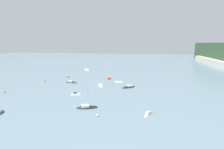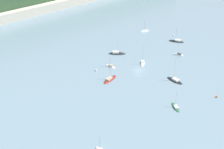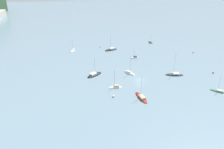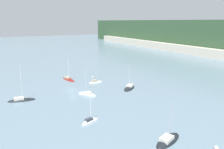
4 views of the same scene
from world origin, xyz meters
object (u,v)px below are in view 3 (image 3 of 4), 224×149
Objects in this scene: sailboat_2 at (141,98)px; mooring_buoy_1 at (100,46)px; sailboat_3 at (129,73)px; sailboat_0 at (115,87)px; mooring_buoy_2 at (213,73)px; sailboat_1 at (174,75)px; mooring_buoy_0 at (193,52)px; sailboat_10 at (134,58)px; mooring_buoy_3 at (113,96)px; sailboat_4 at (111,50)px; sailboat_8 at (150,43)px; sailboat_6 at (73,51)px; sailboat_5 at (219,91)px; sailboat_7 at (94,75)px.

sailboat_2 is 12.48× the size of mooring_buoy_1.
sailboat_0 is at bearing -68.94° from sailboat_3.
mooring_buoy_2 is (6.67, -46.77, 0.24)m from sailboat_0.
sailboat_1 is 18.39× the size of mooring_buoy_0.
sailboat_10 is 8.77× the size of mooring_buoy_3.
mooring_buoy_0 is at bearing -54.84° from sailboat_2.
sailboat_2 is at bearing 73.31° from sailboat_4.
sailboat_2 is at bearing 134.07° from sailboat_0.
mooring_buoy_0 is 0.77× the size of mooring_buoy_1.
mooring_buoy_0 is at bearing 145.69° from sailboat_4.
mooring_buoy_2 is (-50.52, -13.65, 0.25)m from sailboat_8.
sailboat_4 is at bearing -7.69° from mooring_buoy_3.
mooring_buoy_0 is (-14.21, -68.64, 0.23)m from sailboat_6.
sailboat_6 is at bearing 78.30° from mooring_buoy_0.
sailboat_0 is 13.15× the size of mooring_buoy_0.
mooring_buoy_0 is at bearing -67.67° from sailboat_5.
sailboat_6 is 9.23× the size of mooring_buoy_3.
sailboat_2 is 56.10m from sailboat_4.
sailboat_0 is 1.15× the size of sailboat_10.
sailboat_2 is 13.47× the size of mooring_buoy_2.
sailboat_3 is at bearing -42.36° from sailboat_7.
sailboat_7 is 54.62m from mooring_buoy_2.
sailboat_0 is 7.40m from mooring_buoy_3.
mooring_buoy_3 reaches higher than mooring_buoy_1.
sailboat_6 is at bearing 13.33° from sailboat_2.
sailboat_0 is at bearing 47.35° from sailboat_10.
sailboat_7 is 62.74m from mooring_buoy_0.
mooring_buoy_1 is (22.06, 16.38, 0.32)m from sailboat_10.
sailboat_10 is at bearing -51.02° from sailboat_1.
sailboat_6 reaches higher than sailboat_10.
sailboat_2 is at bearing -34.98° from sailboat_3.
sailboat_7 is (0.81, 16.12, 0.01)m from sailboat_3.
sailboat_1 is 20.27m from sailboat_3.
sailboat_1 is 20.12m from sailboat_5.
sailboat_3 is at bearing 2.66° from sailboat_5.
mooring_buoy_0 is 0.83× the size of mooring_buoy_2.
sailboat_3 is 37.41m from sailboat_5.
mooring_buoy_0 is at bearing -143.08° from sailboat_0.
sailboat_4 is (34.53, 3.33, 0.02)m from sailboat_3.
sailboat_5 is 45.64m from mooring_buoy_0.
sailboat_7 is 14.23× the size of mooring_buoy_0.
sailboat_0 is at bearing 30.83° from sailboat_2.
sailboat_10 is (18.35, -23.26, -0.02)m from sailboat_7.
sailboat_2 reaches higher than sailboat_6.
sailboat_0 is 47.24m from mooring_buoy_2.
mooring_buoy_2 is 0.92× the size of mooring_buoy_3.
sailboat_2 is 1.02× the size of sailboat_3.
sailboat_6 is 1.03× the size of sailboat_8.
sailboat_5 is 9.09× the size of mooring_buoy_1.
sailboat_0 is 29.36m from sailboat_1.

